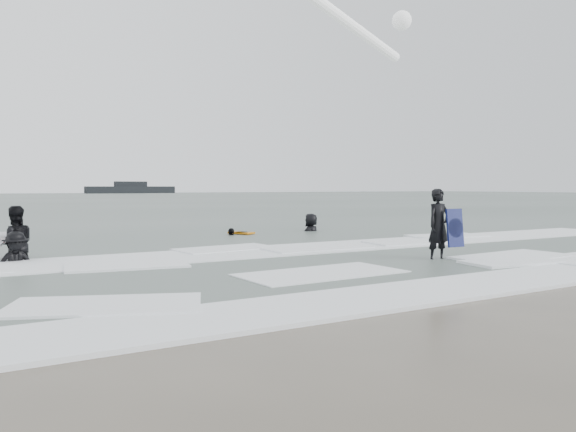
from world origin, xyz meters
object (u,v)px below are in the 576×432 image
surfer_centre (438,261)px  surfer_right_near (231,237)px  vessel_horizon (131,189)px  airshow_jet (307,3)px  surfer_wading (15,261)px  surfer_right_far (311,232)px  surfer_breaker (16,265)px

surfer_centre → surfer_right_near: bearing=99.8°
vessel_horizon → airshow_jet: 101.04m
surfer_wading → airshow_jet: (35.14, 43.11, 23.99)m
surfer_right_far → surfer_breaker: bearing=-26.7°
surfer_breaker → vessel_horizon: 147.25m
surfer_wading → vessel_horizon: bearing=-109.4°
surfer_right_far → vessel_horizon: vessel_horizon is taller
surfer_right_near → vessel_horizon: vessel_horizon is taller
surfer_wading → vessel_horizon: 146.62m
surfer_right_far → airshow_jet: 51.77m
surfer_centre → airshow_jet: size_ratio=0.04×
surfer_right_far → airshow_jet: (23.88, 39.17, 23.99)m
surfer_wading → vessel_horizon: (38.41, 141.49, 1.22)m
surfer_centre → vessel_horizon: 149.64m
vessel_horizon → airshow_jet: (-3.27, -98.39, 22.76)m
surfer_breaker → vessel_horizon: vessel_horizon is taller
surfer_right_far → surfer_right_near: bearing=-45.5°
surfer_breaker → surfer_right_near: bearing=20.1°
surfer_centre → surfer_breaker: size_ratio=1.12×
surfer_wading → surfer_right_near: 8.45m
surfer_right_near → vessel_horizon: 141.19m
vessel_horizon → airshow_jet: size_ratio=0.56×
vessel_horizon → surfer_centre: bearing=-101.2°
surfer_centre → surfer_right_far: size_ratio=0.96×
surfer_right_near → surfer_right_far: 3.68m
surfer_right_far → vessel_horizon: 140.22m
surfer_centre → surfer_breaker: (-9.28, 4.62, 0.00)m
surfer_breaker → airshow_jet: airshow_jet is taller
surfer_wading → surfer_right_near: (7.58, 3.72, 0.00)m
airshow_jet → surfer_centre: bearing=-118.1°
surfer_centre → surfer_right_far: surfer_right_far is taller
surfer_centre → airshow_jet: 59.88m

